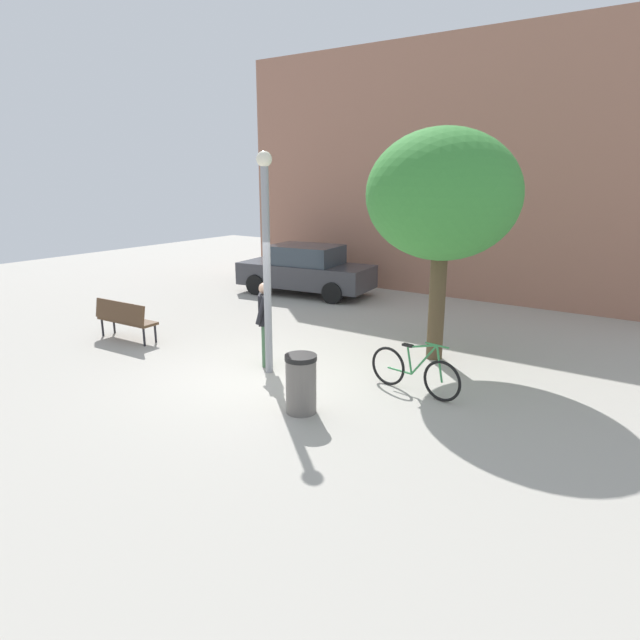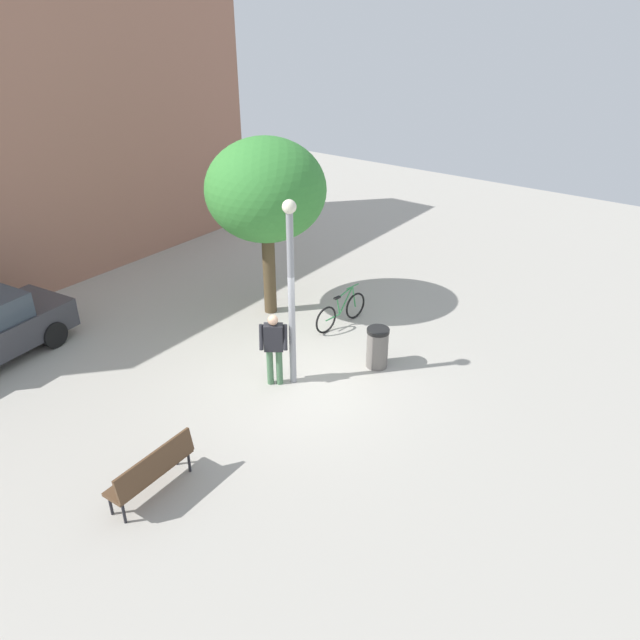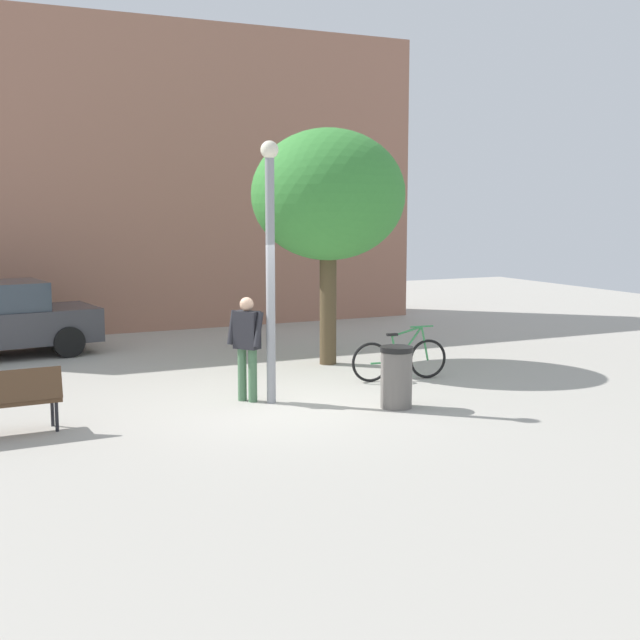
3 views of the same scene
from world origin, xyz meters
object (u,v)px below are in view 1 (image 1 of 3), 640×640
Objects in this scene: lamppost at (266,250)px; trash_bin at (301,384)px; park_bench at (124,317)px; parked_car_charcoal at (306,270)px; person_by_lamppost at (265,318)px; bicycle_green at (414,372)px; plaza_tree at (443,196)px.

lamppost is 2.72m from trash_bin.
parked_car_charcoal is at bearing 86.53° from park_bench.
person_by_lamppost is 1.03× the size of park_bench.
parked_car_charcoal is at bearing 120.68° from lamppost.
bicycle_green is 0.41× the size of parked_car_charcoal.
lamppost is 3.56m from plaza_tree.
lamppost reaches higher than trash_bin.
bicycle_green is 8.47m from parked_car_charcoal.
lamppost reaches higher than park_bench.
lamppost is at bearing -59.32° from parked_car_charcoal.
plaza_tree is 4.79× the size of trash_bin.
person_by_lamppost is at bearing 144.03° from trash_bin.
person_by_lamppost is 2.42m from trash_bin.
bicycle_green is at bearing -40.86° from parked_car_charcoal.
plaza_tree is at bearing 42.17° from person_by_lamppost.
trash_bin is (1.61, -1.13, -1.88)m from lamppost.
person_by_lamppost is at bearing -60.41° from parked_car_charcoal.
trash_bin is (-0.65, -3.72, -2.80)m from plaza_tree.
bicycle_green is at bearing 12.97° from lamppost.
trash_bin is (5.67, -0.87, -0.06)m from park_bench.
bicycle_green is 2.10m from trash_bin.
lamppost is 2.27× the size of bicycle_green.
plaza_tree is (2.26, 2.59, 0.92)m from lamppost.
park_bench is 0.35× the size of plaza_tree.
park_bench is 6.85m from bicycle_green.
plaza_tree reaches higher than person_by_lamppost.
lamppost is 4.28× the size of trash_bin.
person_by_lamppost reaches higher than parked_car_charcoal.
person_by_lamppost is at bearing -173.04° from bicycle_green.
lamppost is at bearing -131.19° from plaza_tree.
bicycle_green is (3.05, 0.37, -0.58)m from person_by_lamppost.
parked_car_charcoal is (-5.92, 3.58, -2.51)m from plaza_tree.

